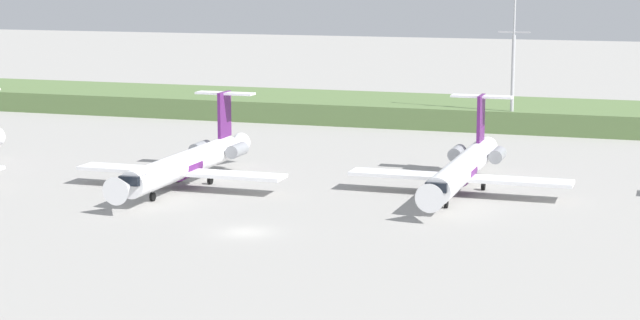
% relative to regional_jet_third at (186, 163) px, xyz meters
% --- Properties ---
extents(ground_plane, '(500.00, 500.00, 0.00)m').
position_rel_regional_jet_third_xyz_m(ground_plane, '(13.74, 12.60, -2.54)').
color(ground_plane, '#9E9B96').
extents(grass_berm, '(320.00, 20.00, 3.14)m').
position_rel_regional_jet_third_xyz_m(grass_berm, '(13.74, 58.01, -0.97)').
color(grass_berm, '#597542').
rests_on(grass_berm, ground).
extents(regional_jet_third, '(22.81, 31.00, 9.00)m').
position_rel_regional_jet_third_xyz_m(regional_jet_third, '(0.00, 0.00, 0.00)').
color(regional_jet_third, white).
rests_on(regional_jet_third, ground).
extents(regional_jet_fourth, '(22.81, 31.00, 9.00)m').
position_rel_regional_jet_third_xyz_m(regional_jet_fourth, '(28.39, 5.88, 0.00)').
color(regional_jet_fourth, white).
rests_on(regional_jet_fourth, ground).
extents(antenna_mast, '(4.40, 0.50, 21.67)m').
position_rel_regional_jet_third_xyz_m(antenna_mast, '(27.09, 49.15, 6.48)').
color(antenna_mast, '#B2B2B7').
rests_on(antenna_mast, ground).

